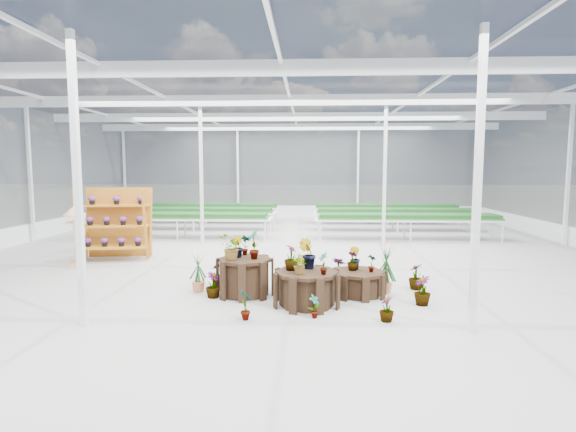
{
  "coord_description": "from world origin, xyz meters",
  "views": [
    {
      "loc": [
        0.51,
        -10.7,
        2.45
      ],
      "look_at": [
        0.03,
        0.23,
        1.3
      ],
      "focal_mm": 28.0,
      "sensor_mm": 36.0,
      "label": 1
    }
  ],
  "objects_px": {
    "plinth_low": "(358,283)",
    "bird_table": "(75,236)",
    "plinth_tall": "(245,277)",
    "shelf_rack": "(115,224)",
    "plinth_mid": "(307,288)"
  },
  "relations": [
    {
      "from": "plinth_low",
      "to": "bird_table",
      "type": "bearing_deg",
      "value": 162.01
    },
    {
      "from": "plinth_tall",
      "to": "shelf_rack",
      "type": "bearing_deg",
      "value": 140.05
    },
    {
      "from": "shelf_rack",
      "to": "plinth_tall",
      "type": "bearing_deg",
      "value": -48.3
    },
    {
      "from": "plinth_mid",
      "to": "plinth_low",
      "type": "bearing_deg",
      "value": 34.99
    },
    {
      "from": "plinth_mid",
      "to": "shelf_rack",
      "type": "distance_m",
      "value": 6.56
    },
    {
      "from": "shelf_rack",
      "to": "bird_table",
      "type": "bearing_deg",
      "value": -126.55
    },
    {
      "from": "plinth_tall",
      "to": "bird_table",
      "type": "xyz_separation_m",
      "value": [
        -4.56,
        2.29,
        0.41
      ]
    },
    {
      "from": "plinth_tall",
      "to": "plinth_mid",
      "type": "height_order",
      "value": "plinth_tall"
    },
    {
      "from": "shelf_rack",
      "to": "bird_table",
      "type": "distance_m",
      "value": 1.21
    },
    {
      "from": "plinth_mid",
      "to": "plinth_tall",
      "type": "bearing_deg",
      "value": 153.43
    },
    {
      "from": "bird_table",
      "to": "plinth_low",
      "type": "bearing_deg",
      "value": -10.73
    },
    {
      "from": "plinth_low",
      "to": "bird_table",
      "type": "xyz_separation_m",
      "value": [
        -6.76,
        2.19,
        0.54
      ]
    },
    {
      "from": "plinth_mid",
      "to": "plinth_low",
      "type": "distance_m",
      "value": 1.22
    },
    {
      "from": "shelf_rack",
      "to": "plinth_mid",
      "type": "bearing_deg",
      "value": -45.57
    },
    {
      "from": "plinth_low",
      "to": "shelf_rack",
      "type": "xyz_separation_m",
      "value": [
        -6.19,
        3.25,
        0.73
      ]
    }
  ]
}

